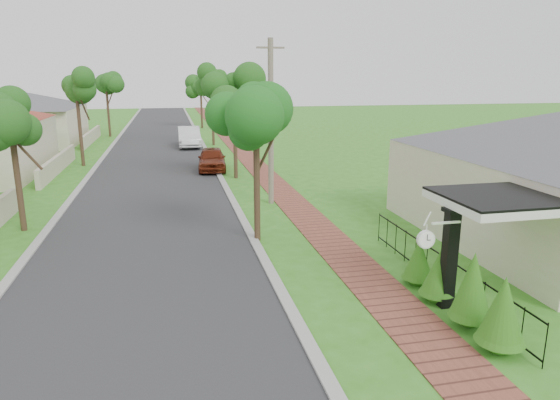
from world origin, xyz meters
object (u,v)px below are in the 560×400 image
object	(u,v)px
parked_car_red	(212,159)
station_clock	(427,238)
porch_post	(449,263)
utility_pole	(271,122)
near_tree	(256,129)
parked_car_white	(189,137)

from	to	relation	value
parked_car_red	station_clock	xyz separation A→B (m)	(3.29, -20.06, 1.27)
porch_post	utility_pole	xyz separation A→B (m)	(-2.25, 11.00, 2.51)
parked_car_red	utility_pole	bearing A→B (deg)	-73.08
near_tree	utility_pole	world-z (taller)	utility_pole
utility_pole	near_tree	bearing A→B (deg)	-106.80
parked_car_white	near_tree	bearing A→B (deg)	-86.78
parked_car_white	near_tree	world-z (taller)	near_tree
utility_pole	parked_car_white	bearing A→B (deg)	98.25
parked_car_red	parked_car_white	size ratio (longest dim) A/B	0.83
parked_car_white	utility_pole	world-z (taller)	utility_pole
near_tree	parked_car_red	bearing A→B (deg)	91.68
utility_pole	station_clock	world-z (taller)	utility_pole
porch_post	station_clock	world-z (taller)	porch_post
near_tree	utility_pole	distance (m)	5.20
near_tree	station_clock	size ratio (longest dim) A/B	4.58
porch_post	parked_car_white	size ratio (longest dim) A/B	0.52
station_clock	utility_pole	bearing A→B (deg)	96.94
parked_car_red	near_tree	bearing A→B (deg)	-83.78
porch_post	parked_car_white	distance (m)	30.74
parked_car_red	parked_car_white	distance (m)	10.70
parked_car_white	utility_pole	distance (m)	19.73
porch_post	station_clock	distance (m)	1.26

